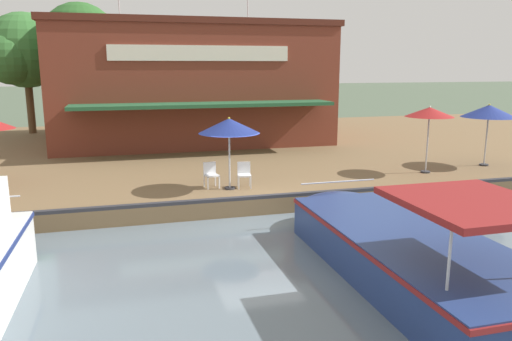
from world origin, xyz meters
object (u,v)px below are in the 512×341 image
at_px(patio_umbrella_mid_patio_right, 229,126).
at_px(cafe_chair_far_corner_seat, 211,173).
at_px(cafe_chair_under_first_umbrella, 244,173).
at_px(tree_behind_restaurant, 22,52).
at_px(waterfront_restaurant, 188,82).
at_px(tree_upstream_bank, 77,44).
at_px(patio_umbrella_mid_patio_left, 489,111).
at_px(motorboat_fourth_along, 394,242).
at_px(patio_umbrella_by_entrance, 430,112).

height_order(patio_umbrella_mid_patio_right, cafe_chair_far_corner_seat, patio_umbrella_mid_patio_right).
relative_size(patio_umbrella_mid_patio_right, cafe_chair_under_first_umbrella, 2.83).
distance_m(cafe_chair_under_first_umbrella, tree_behind_restaurant, 19.53).
bearing_deg(cafe_chair_under_first_umbrella, waterfront_restaurant, -179.24).
distance_m(tree_behind_restaurant, tree_upstream_bank, 3.71).
distance_m(patio_umbrella_mid_patio_left, tree_upstream_bank, 21.78).
bearing_deg(motorboat_fourth_along, tree_upstream_bank, -159.30).
bearing_deg(cafe_chair_far_corner_seat, motorboat_fourth_along, 24.97).
xyz_separation_m(cafe_chair_far_corner_seat, tree_upstream_bank, (-14.61, -4.94, 4.79)).
bearing_deg(patio_umbrella_mid_patio_right, waterfront_restaurant, 178.31).
relative_size(patio_umbrella_by_entrance, cafe_chair_under_first_umbrella, 3.01).
height_order(patio_umbrella_mid_patio_right, motorboat_fourth_along, patio_umbrella_mid_patio_right).
distance_m(patio_umbrella_mid_patio_right, cafe_chair_far_corner_seat, 1.78).
relative_size(patio_umbrella_mid_patio_right, patio_umbrella_by_entrance, 0.94).
height_order(waterfront_restaurant, tree_upstream_bank, waterfront_restaurant).
bearing_deg(patio_umbrella_mid_patio_left, cafe_chair_far_corner_seat, -86.44).
bearing_deg(waterfront_restaurant, patio_umbrella_by_entrance, 32.20).
bearing_deg(cafe_chair_under_first_umbrella, cafe_chair_far_corner_seat, -104.53).
distance_m(waterfront_restaurant, cafe_chair_under_first_umbrella, 12.57).
relative_size(cafe_chair_far_corner_seat, motorboat_fourth_along, 0.10).
height_order(patio_umbrella_mid_patio_right, tree_upstream_bank, tree_upstream_bank).
bearing_deg(tree_upstream_bank, patio_umbrella_by_entrance, 42.67).
relative_size(patio_umbrella_mid_patio_left, cafe_chair_under_first_umbrella, 2.98).
bearing_deg(motorboat_fourth_along, cafe_chair_far_corner_seat, -155.03).
height_order(cafe_chair_under_first_umbrella, tree_upstream_bank, tree_upstream_bank).
bearing_deg(patio_umbrella_by_entrance, cafe_chair_under_first_umbrella, -86.76).
bearing_deg(cafe_chair_far_corner_seat, waterfront_restaurant, 175.59).
distance_m(cafe_chair_far_corner_seat, cafe_chair_under_first_umbrella, 1.13).
xyz_separation_m(cafe_chair_under_first_umbrella, tree_upstream_bank, (-14.89, -6.03, 4.79)).
xyz_separation_m(patio_umbrella_mid_patio_right, tree_upstream_bank, (-15.01, -5.50, 3.15)).
height_order(patio_umbrella_mid_patio_left, cafe_chair_under_first_umbrella, patio_umbrella_mid_patio_left).
bearing_deg(patio_umbrella_by_entrance, cafe_chair_far_corner_seat, -89.10).
relative_size(patio_umbrella_mid_patio_left, cafe_chair_far_corner_seat, 2.98).
height_order(motorboat_fourth_along, tree_upstream_bank, tree_upstream_bank).
xyz_separation_m(patio_umbrella_mid_patio_right, motorboat_fourth_along, (6.19, 2.51, -2.06)).
xyz_separation_m(patio_umbrella_mid_patio_right, patio_umbrella_by_entrance, (-0.54, 7.84, 0.21)).
xyz_separation_m(cafe_chair_under_first_umbrella, motorboat_fourth_along, (6.31, 1.98, -0.42)).
height_order(patio_umbrella_by_entrance, motorboat_fourth_along, patio_umbrella_by_entrance).
distance_m(cafe_chair_under_first_umbrella, motorboat_fourth_along, 6.63).
relative_size(motorboat_fourth_along, tree_behind_restaurant, 1.19).
bearing_deg(waterfront_restaurant, patio_umbrella_mid_patio_right, -1.69).
xyz_separation_m(patio_umbrella_by_entrance, tree_upstream_bank, (-14.48, -13.35, 2.94)).
xyz_separation_m(motorboat_fourth_along, tree_upstream_bank, (-21.20, -8.01, 5.21)).
relative_size(waterfront_restaurant, patio_umbrella_mid_patio_left, 5.61).
height_order(cafe_chair_under_first_umbrella, tree_behind_restaurant, tree_behind_restaurant).
bearing_deg(waterfront_restaurant, cafe_chair_under_first_umbrella, 0.76).
height_order(waterfront_restaurant, cafe_chair_under_first_umbrella, waterfront_restaurant).
xyz_separation_m(waterfront_restaurant, motorboat_fourth_along, (18.60, 2.14, -3.07)).
distance_m(patio_umbrella_by_entrance, cafe_chair_far_corner_seat, 8.61).
xyz_separation_m(patio_umbrella_mid_patio_left, cafe_chair_far_corner_seat, (0.72, -11.56, -1.76)).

